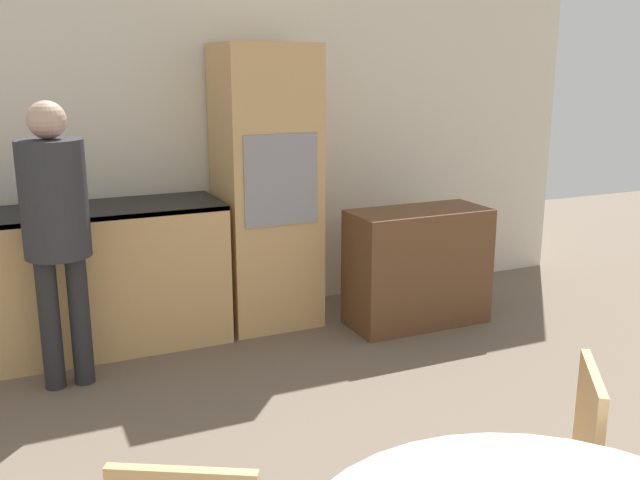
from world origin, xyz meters
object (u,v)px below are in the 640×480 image
Objects in this scene: oven_unit at (266,188)px; chair_far_right at (553,473)px; person_standing at (55,216)px; sideboard at (417,267)px.

oven_unit is 2.26× the size of chair_far_right.
person_standing is (-1.41, -0.53, 0.03)m from oven_unit.
oven_unit is 1.51m from person_standing.
person_standing reaches higher than sideboard.
sideboard is (0.95, -0.48, -0.56)m from oven_unit.
oven_unit reaches higher than chair_far_right.
chair_far_right is (-0.08, -2.98, -0.48)m from oven_unit.
chair_far_right is 2.84m from person_standing.
person_standing is (-1.33, 2.45, 0.51)m from chair_far_right.
person_standing reaches higher than chair_far_right.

